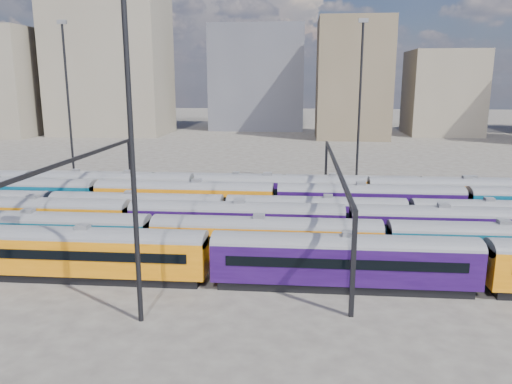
# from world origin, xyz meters

# --- Properties ---
(ground) EXTENTS (500.00, 500.00, 0.00)m
(ground) POSITION_xyz_m (0.00, 0.00, 0.00)
(ground) COLOR #3F3935
(ground) RESTS_ON ground
(rake_0) EXTENTS (131.78, 3.21, 5.42)m
(rake_0) POSITION_xyz_m (-1.27, -15.00, 2.85)
(rake_0) COLOR black
(rake_0) RESTS_ON ground
(rake_1) EXTENTS (107.57, 3.15, 5.31)m
(rake_1) POSITION_xyz_m (3.09, -10.00, 2.79)
(rake_1) COLOR black
(rake_1) RESTS_ON ground
(rake_2) EXTENTS (156.31, 3.26, 5.51)m
(rake_2) POSITION_xyz_m (-0.25, -5.00, 2.89)
(rake_2) COLOR black
(rake_2) RESTS_ON ground
(rake_3) EXTENTS (121.16, 2.96, 4.97)m
(rake_3) POSITION_xyz_m (-2.24, 0.00, 2.61)
(rake_3) COLOR black
(rake_3) RESTS_ON ground
(rake_4) EXTENTS (133.85, 3.26, 5.51)m
(rake_4) POSITION_xyz_m (3.23, 5.00, 2.89)
(rake_4) COLOR black
(rake_4) RESTS_ON ground
(rake_5) EXTENTS (157.25, 3.28, 5.54)m
(rake_5) POSITION_xyz_m (-19.13, 10.00, 2.91)
(rake_5) COLOR black
(rake_5) RESTS_ON ground
(rake_6) EXTENTS (92.71, 2.72, 4.56)m
(rake_6) POSITION_xyz_m (13.21, 15.00, 2.39)
(rake_6) COLOR black
(rake_6) RESTS_ON ground
(gantry_1) EXTENTS (0.35, 40.35, 8.03)m
(gantry_1) POSITION_xyz_m (-20.00, 0.00, 6.79)
(gantry_1) COLOR black
(gantry_1) RESTS_ON ground
(gantry_2) EXTENTS (0.35, 40.35, 8.03)m
(gantry_2) POSITION_xyz_m (10.00, 0.00, 6.79)
(gantry_2) COLOR black
(gantry_2) RESTS_ON ground
(mast_1) EXTENTS (1.40, 0.50, 25.60)m
(mast_1) POSITION_xyz_m (-30.00, 22.00, 13.97)
(mast_1) COLOR black
(mast_1) RESTS_ON ground
(mast_2) EXTENTS (1.40, 0.50, 25.60)m
(mast_2) POSITION_xyz_m (-5.00, -22.00, 13.97)
(mast_2) COLOR black
(mast_2) RESTS_ON ground
(mast_3) EXTENTS (1.40, 0.50, 25.60)m
(mast_3) POSITION_xyz_m (15.00, 24.00, 13.97)
(mast_3) COLOR black
(mast_3) RESTS_ON ground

